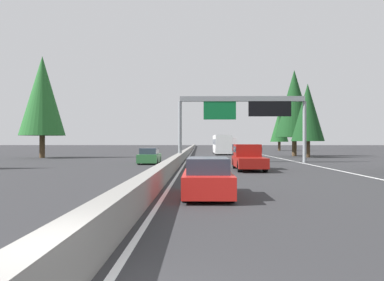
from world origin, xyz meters
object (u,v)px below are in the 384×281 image
at_px(sedan_mid_right, 224,146).
at_px(conifer_right_near, 308,113).
at_px(sedan_distant_a, 233,148).
at_px(box_truck_mid_center, 230,143).
at_px(conifer_right_far, 279,126).
at_px(conifer_right_mid, 294,104).
at_px(sedan_near_right, 207,178).
at_px(sign_gantry_overhead, 244,110).
at_px(bus_near_center, 222,144).
at_px(pickup_distant_b, 248,157).
at_px(oncoming_near, 149,156).
at_px(conifer_left_near, 42,96).

relative_size(sedan_mid_right, conifer_right_near, 0.46).
bearing_deg(sedan_distant_a, box_truck_mid_center, -0.58).
height_order(sedan_mid_right, conifer_right_far, conifer_right_far).
bearing_deg(conifer_right_mid, box_truck_mid_center, 9.84).
bearing_deg(sedan_near_right, conifer_right_mid, -17.84).
distance_m(sign_gantry_overhead, box_truck_mid_center, 53.59).
bearing_deg(box_truck_mid_center, conifer_right_near, -170.48).
relative_size(sedan_distant_a, bus_near_center, 0.38).
bearing_deg(conifer_right_far, sedan_near_right, 166.44).
xyz_separation_m(sign_gantry_overhead, conifer_right_far, (49.83, -13.70, 0.35)).
bearing_deg(sedan_distant_a, conifer_right_near, -168.13).
bearing_deg(sedan_mid_right, sedan_distant_a, 179.30).
bearing_deg(pickup_distant_b, bus_near_center, -0.20).
xyz_separation_m(pickup_distant_b, conifer_right_far, (59.92, -14.54, 4.65)).
relative_size(sedan_near_right, oncoming_near, 1.00).
height_order(sign_gantry_overhead, sedan_distant_a, sign_gantry_overhead).
bearing_deg(pickup_distant_b, conifer_left_near, 48.87).
distance_m(sedan_mid_right, conifer_right_far, 31.11).
height_order(pickup_distant_b, oncoming_near, pickup_distant_b).
bearing_deg(bus_near_center, sedan_mid_right, -4.19).
distance_m(oncoming_near, conifer_right_mid, 27.58).
relative_size(sedan_near_right, conifer_left_near, 0.34).
relative_size(sign_gantry_overhead, conifer_right_near, 1.32).
relative_size(conifer_right_near, conifer_right_mid, 0.78).
bearing_deg(bus_near_center, oncoming_near, 163.27).
bearing_deg(sedan_distant_a, conifer_left_near, 142.34).
bearing_deg(conifer_right_mid, pickup_distant_b, 159.88).
xyz_separation_m(sedan_distant_a, bus_near_center, (-20.14, 3.50, 1.03)).
relative_size(sign_gantry_overhead, sedan_distant_a, 2.88).
xyz_separation_m(conifer_right_mid, conifer_left_near, (-6.78, 33.44, 0.38)).
relative_size(conifer_right_far, conifer_left_near, 0.71).
xyz_separation_m(sedan_mid_right, oncoming_near, (-81.12, 12.25, 0.00)).
distance_m(bus_near_center, conifer_right_far, 28.67).
xyz_separation_m(sedan_mid_right, bus_near_center, (-53.36, 3.91, 1.03)).
bearing_deg(bus_near_center, sedan_near_right, 176.05).
bearing_deg(sedan_near_right, sign_gantry_overhead, -9.74).
bearing_deg(oncoming_near, conifer_right_far, 156.46).
relative_size(box_truck_mid_center, conifer_right_near, 0.88).
height_order(sedan_mid_right, box_truck_mid_center, box_truck_mid_center).
xyz_separation_m(sign_gantry_overhead, box_truck_mid_center, (53.39, -2.86, -3.60)).
bearing_deg(sedan_mid_right, oncoming_near, 171.41).
relative_size(sedan_near_right, sedan_distant_a, 1.00).
distance_m(conifer_right_near, conifer_right_mid, 5.04).
xyz_separation_m(pickup_distant_b, box_truck_mid_center, (63.49, -3.71, 0.70)).
bearing_deg(bus_near_center, conifer_right_mid, -129.67).
distance_m(oncoming_near, conifer_left_near, 21.16).
distance_m(sedan_mid_right, conifer_right_near, 66.79).
distance_m(sedan_distant_a, sedan_mid_right, 33.22).
relative_size(pickup_distant_b, sedan_mid_right, 1.27).
height_order(sedan_distant_a, conifer_right_near, conifer_right_near).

